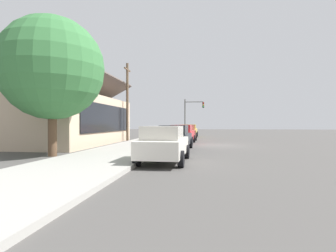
% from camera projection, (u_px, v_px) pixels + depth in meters
% --- Properties ---
extents(ground_plane, '(120.00, 120.00, 0.00)m').
position_uv_depth(ground_plane, '(215.00, 145.00, 20.67)').
color(ground_plane, '#4C4947').
extents(sidewalk_curb, '(60.00, 4.20, 0.16)m').
position_uv_depth(sidewalk_curb, '(145.00, 143.00, 21.43)').
color(sidewalk_curb, '#A3A099').
rests_on(sidewalk_curb, ground).
extents(car_ivory, '(4.38, 2.04, 1.59)m').
position_uv_depth(car_ivory, '(164.00, 144.00, 11.51)').
color(car_ivory, silver).
rests_on(car_ivory, ground).
extents(car_charcoal, '(4.43, 2.13, 1.59)m').
position_uv_depth(car_charcoal, '(175.00, 137.00, 16.99)').
color(car_charcoal, '#2D3035').
rests_on(car_charcoal, ground).
extents(car_cherry, '(4.53, 2.10, 1.59)m').
position_uv_depth(car_cherry, '(182.00, 134.00, 22.41)').
color(car_cherry, red).
rests_on(car_cherry, ground).
extents(car_coral, '(4.79, 2.13, 1.59)m').
position_uv_depth(car_coral, '(187.00, 132.00, 27.75)').
color(car_coral, '#EA8C75').
rests_on(car_coral, ground).
extents(car_mustard, '(4.89, 2.05, 1.59)m').
position_uv_depth(car_mustard, '(189.00, 131.00, 33.29)').
color(car_mustard, gold).
rests_on(car_mustard, ground).
extents(storefront_building, '(13.15, 7.02, 5.78)m').
position_uv_depth(storefront_building, '(70.00, 119.00, 21.98)').
color(storefront_building, '#CCB293').
rests_on(storefront_building, ground).
extents(shade_tree, '(5.31, 5.31, 7.21)m').
position_uv_depth(shade_tree, '(52.00, 69.00, 13.63)').
color(shade_tree, brown).
rests_on(shade_tree, ground).
extents(traffic_light_main, '(0.37, 2.79, 5.20)m').
position_uv_depth(traffic_light_main, '(192.00, 111.00, 37.68)').
color(traffic_light_main, '#383833').
rests_on(traffic_light_main, ground).
extents(utility_pole_wooden, '(1.80, 0.24, 7.50)m').
position_uv_depth(utility_pole_wooden, '(127.00, 100.00, 25.37)').
color(utility_pole_wooden, brown).
rests_on(utility_pole_wooden, ground).
extents(fire_hydrant_red, '(0.22, 0.22, 0.71)m').
position_uv_depth(fire_hydrant_red, '(151.00, 143.00, 16.62)').
color(fire_hydrant_red, red).
rests_on(fire_hydrant_red, sidewalk_curb).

